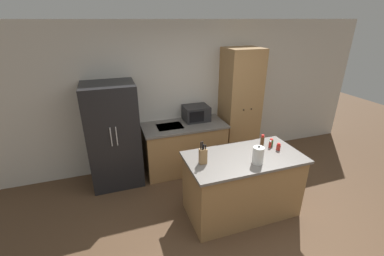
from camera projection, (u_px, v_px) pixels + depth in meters
The scene contains 13 objects.
ground_plane at pixel (253, 242), 3.25m from camera, with size 14.00×14.00×0.00m, color brown.
wall_back at pixel (193, 95), 4.77m from camera, with size 7.20×0.06×2.60m.
refrigerator at pixel (114, 135), 4.17m from camera, with size 0.80×0.71×1.71m.
back_counter at pixel (184, 147), 4.70m from camera, with size 1.47×0.71×0.89m.
pantry_cabinet at pixel (239, 107), 4.83m from camera, with size 0.64×0.58×2.14m.
kitchen_island at pixel (242, 184), 3.61m from camera, with size 1.58×0.82×0.91m.
microwave at pixel (196, 113), 4.67m from camera, with size 0.45×0.38×0.27m.
knife_block at pixel (203, 156), 3.22m from camera, with size 0.09×0.07×0.31m.
spice_bottle_tall_dark at pixel (271, 142), 3.70m from camera, with size 0.06×0.06×0.11m.
spice_bottle_short_red at pixel (262, 141), 3.67m from camera, with size 0.05×0.05×0.18m.
spice_bottle_amber_oil at pixel (278, 147), 3.58m from camera, with size 0.06×0.06×0.10m.
spice_bottle_green_herb at pixel (270, 144), 3.65m from camera, with size 0.04×0.04×0.10m.
kettle at pixel (258, 155), 3.23m from camera, with size 0.14×0.14×0.25m.
Camera 1 is at (-1.52, -2.04, 2.61)m, focal length 24.00 mm.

